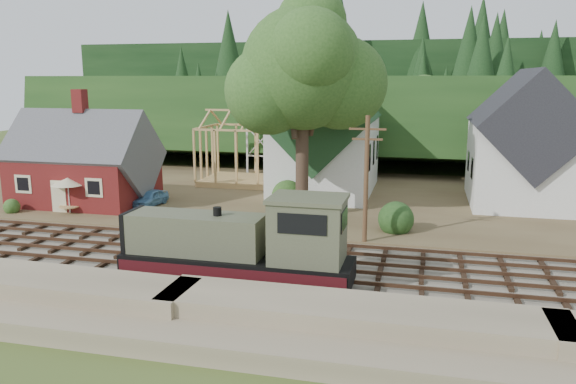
% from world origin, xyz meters
% --- Properties ---
extents(ground, '(140.00, 140.00, 0.00)m').
position_xyz_m(ground, '(0.00, 0.00, 0.00)').
color(ground, '#384C1E').
rests_on(ground, ground).
extents(embankment, '(64.00, 5.00, 1.60)m').
position_xyz_m(embankment, '(0.00, -8.50, 0.00)').
color(embankment, '#7F7259').
rests_on(embankment, ground).
extents(railroad_bed, '(64.00, 11.00, 0.16)m').
position_xyz_m(railroad_bed, '(0.00, 0.00, 0.08)').
color(railroad_bed, '#726B5B').
rests_on(railroad_bed, ground).
extents(village_flat, '(64.00, 26.00, 0.30)m').
position_xyz_m(village_flat, '(0.00, 18.00, 0.15)').
color(village_flat, brown).
rests_on(village_flat, ground).
extents(hillside, '(70.00, 28.96, 12.74)m').
position_xyz_m(hillside, '(0.00, 42.00, 0.00)').
color(hillside, '#1E3F19').
rests_on(hillside, ground).
extents(ridge, '(80.00, 20.00, 12.00)m').
position_xyz_m(ridge, '(0.00, 58.00, 0.00)').
color(ridge, black).
rests_on(ridge, ground).
extents(depot, '(10.80, 7.41, 9.00)m').
position_xyz_m(depot, '(-16.00, 11.00, 3.21)').
color(depot, '#5E1715').
rests_on(depot, village_flat).
extents(church, '(8.40, 15.17, 13.00)m').
position_xyz_m(church, '(2.00, 19.68, 5.18)').
color(church, silver).
rests_on(church, village_flat).
extents(farmhouse, '(8.40, 10.80, 10.60)m').
position_xyz_m(farmhouse, '(18.00, 19.00, 4.87)').
color(farmhouse, silver).
rests_on(farmhouse, village_flat).
extents(timber_frame, '(8.20, 6.20, 6.99)m').
position_xyz_m(timber_frame, '(-6.00, 22.00, 3.27)').
color(timber_frame, tan).
rests_on(timber_frame, village_flat).
extents(lattice_tower, '(3.20, 3.20, 12.12)m').
position_xyz_m(lattice_tower, '(-6.00, 28.00, 10.03)').
color(lattice_tower, silver).
rests_on(lattice_tower, village_flat).
extents(big_tree, '(10.90, 8.40, 14.70)m').
position_xyz_m(big_tree, '(2.17, 10.08, 10.22)').
color(big_tree, '#38281E').
rests_on(big_tree, village_flat).
extents(telegraph_pole_near, '(2.20, 0.28, 8.00)m').
position_xyz_m(telegraph_pole_near, '(7.00, 5.20, 4.25)').
color(telegraph_pole_near, '#4C331E').
rests_on(telegraph_pole_near, ground).
extents(locomotive, '(11.35, 2.84, 4.56)m').
position_xyz_m(locomotive, '(1.98, -3.00, 2.04)').
color(locomotive, black).
rests_on(locomotive, railroad_bed).
extents(car_blue, '(1.82, 3.82, 1.26)m').
position_xyz_m(car_blue, '(-10.41, 11.02, 0.93)').
color(car_blue, '#5891BD').
rests_on(car_blue, village_flat).
extents(car_green, '(3.36, 1.54, 1.07)m').
position_xyz_m(car_green, '(-19.75, 13.42, 0.83)').
color(car_green, '#8AB77E').
rests_on(car_green, village_flat).
extents(patio_set, '(2.38, 2.38, 2.65)m').
position_xyz_m(patio_set, '(-15.13, 7.47, 2.56)').
color(patio_set, silver).
rests_on(patio_set, village_flat).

